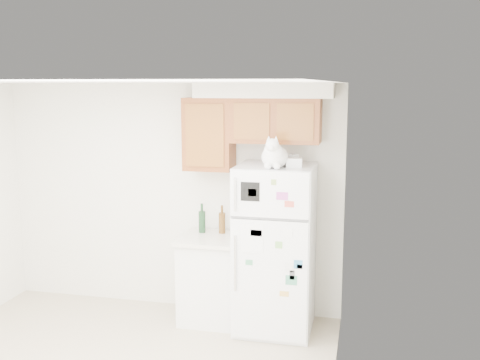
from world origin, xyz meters
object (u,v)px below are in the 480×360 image
(storage_box_back, at_px, (288,159))
(bottle_green, at_px, (202,218))
(cat, at_px, (275,155))
(base_counter, at_px, (211,278))
(storage_box_front, at_px, (294,163))
(refrigerator, at_px, (275,249))
(bottle_amber, at_px, (222,219))

(storage_box_back, xyz_separation_m, bottle_green, (-0.93, 0.08, -0.67))
(cat, relative_size, bottle_green, 1.45)
(base_counter, relative_size, cat, 2.02)
(base_counter, height_order, storage_box_front, storage_box_front)
(storage_box_front, bearing_deg, cat, -164.72)
(refrigerator, relative_size, storage_box_back, 9.44)
(base_counter, bearing_deg, bottle_amber, 60.44)
(base_counter, relative_size, bottle_green, 2.92)
(storage_box_back, height_order, storage_box_front, storage_box_back)
(base_counter, relative_size, bottle_amber, 3.04)
(bottle_green, xyz_separation_m, bottle_amber, (0.22, 0.02, -0.01))
(storage_box_back, distance_m, bottle_amber, 0.99)
(bottle_green, distance_m, bottle_amber, 0.22)
(storage_box_back, distance_m, storage_box_front, 0.23)
(cat, xyz_separation_m, storage_box_front, (0.18, 0.08, -0.08))
(storage_box_front, bearing_deg, refrigerator, 145.18)
(cat, bearing_deg, refrigerator, 94.19)
(storage_box_front, height_order, bottle_green, storage_box_front)
(storage_box_front, xyz_separation_m, bottle_green, (-1.01, 0.29, -0.67))
(storage_box_back, bearing_deg, base_counter, -157.15)
(refrigerator, relative_size, bottle_green, 5.39)
(base_counter, distance_m, cat, 1.55)
(bottle_amber, bearing_deg, base_counter, -119.56)
(storage_box_back, height_order, bottle_green, storage_box_back)
(cat, relative_size, storage_box_front, 3.04)
(storage_box_back, bearing_deg, storage_box_front, -48.20)
(refrigerator, bearing_deg, storage_box_front, -25.86)
(base_counter, xyz_separation_m, bottle_green, (-0.14, 0.13, 0.62))
(storage_box_front, bearing_deg, base_counter, 160.41)
(cat, height_order, bottle_amber, cat)
(cat, relative_size, storage_box_back, 2.54)
(storage_box_front, relative_size, bottle_green, 0.48)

